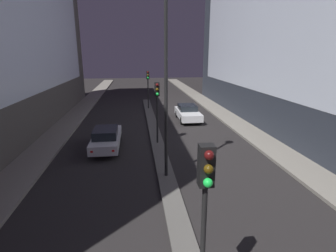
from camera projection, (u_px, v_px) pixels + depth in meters
building_right at (303, 12)px, 19.71m from camera, size 6.01×35.54×18.05m
median_strip at (155, 135)px, 19.77m from camera, size 0.86×31.50×0.12m
traffic_light_near at (205, 194)px, 5.53m from camera, size 0.32×0.42×4.11m
traffic_light_mid at (157, 99)px, 17.13m from camera, size 0.32×0.42×4.11m
traffic_light_far at (148, 81)px, 28.48m from camera, size 0.32×0.42×4.11m
street_lamp at (166, 37)px, 11.39m from camera, size 0.57×0.57×9.48m
car_left_lane at (106, 138)px, 17.01m from camera, size 1.71×4.68×1.42m
car_right_lane at (188, 113)px, 24.29m from camera, size 1.84×4.45×1.41m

